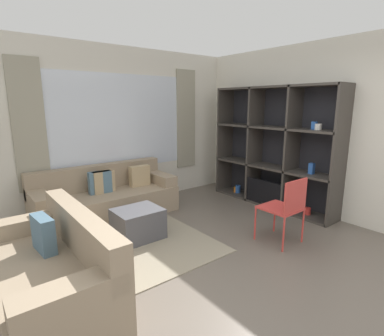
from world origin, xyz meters
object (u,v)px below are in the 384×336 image
at_px(shelving_unit, 274,150).
at_px(couch_side, 53,270).
at_px(folding_chair, 286,205).
at_px(couch_main, 107,198).
at_px(ottoman, 138,224).

xyz_separation_m(shelving_unit, couch_side, (-3.76, -0.43, -0.69)).
xyz_separation_m(shelving_unit, folding_chair, (-1.15, -1.07, -0.46)).
relative_size(shelving_unit, folding_chair, 2.72).
bearing_deg(couch_side, couch_main, 144.14).
bearing_deg(shelving_unit, couch_side, -173.47).
distance_m(ottoman, folding_chair, 1.93).
distance_m(couch_side, ottoman, 1.38).
height_order(couch_main, ottoman, couch_main).
xyz_separation_m(couch_side, ottoman, (1.21, 0.66, -0.09)).
distance_m(shelving_unit, couch_main, 2.92).
height_order(couch_main, folding_chair, folding_chair).
xyz_separation_m(couch_main, ottoman, (-0.00, -1.03, -0.09)).
relative_size(shelving_unit, couch_main, 1.09).
bearing_deg(folding_chair, couch_main, -58.86).
distance_m(couch_main, couch_side, 2.07).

